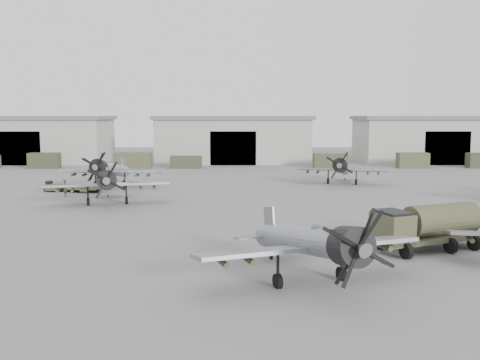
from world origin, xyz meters
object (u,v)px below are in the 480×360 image
object	(u,v)px
aircraft_far_1	(342,168)
aircraft_mid_1	(107,182)
aircraft_near_1	(312,242)
aircraft_far_0	(109,169)
ground_crew	(66,188)
fuel_tanker	(428,224)
tug_trailer	(65,188)

from	to	relation	value
aircraft_far_1	aircraft_mid_1	bearing A→B (deg)	-133.62
aircraft_near_1	aircraft_mid_1	xyz separation A→B (m)	(-16.68, 25.22, -0.03)
aircraft_mid_1	aircraft_far_0	world-z (taller)	aircraft_far_0
aircraft_near_1	aircraft_far_1	bearing A→B (deg)	56.87
aircraft_mid_1	ground_crew	world-z (taller)	aircraft_mid_1
aircraft_near_1	ground_crew	distance (m)	38.12
aircraft_far_0	aircraft_far_1	bearing A→B (deg)	11.68
fuel_tanker	aircraft_far_1	bearing A→B (deg)	65.96
aircraft_far_1	tug_trailer	bearing A→B (deg)	-153.08
aircraft_mid_1	aircraft_far_0	xyz separation A→B (m)	(-2.74, 12.70, 0.01)
aircraft_far_1	ground_crew	world-z (taller)	aircraft_far_1
fuel_tanker	tug_trailer	bearing A→B (deg)	117.83
aircraft_far_0	tug_trailer	xyz separation A→B (m)	(-4.32, -3.71, -1.76)
aircraft_far_1	tug_trailer	world-z (taller)	aircraft_far_1
aircraft_far_0	fuel_tanker	distance (m)	41.59
tug_trailer	fuel_tanker	bearing A→B (deg)	-29.69
aircraft_near_1	ground_crew	world-z (taller)	aircraft_near_1
aircraft_far_0	tug_trailer	bearing A→B (deg)	-133.44
aircraft_near_1	aircraft_far_1	xyz separation A→B (m)	(9.63, 40.89, -0.12)
fuel_tanker	aircraft_mid_1	bearing A→B (deg)	122.21
aircraft_mid_1	tug_trailer	distance (m)	11.56
aircraft_near_1	tug_trailer	xyz separation A→B (m)	(-23.74, 34.21, -1.78)
aircraft_far_0	tug_trailer	size ratio (longest dim) A/B	1.92
aircraft_mid_1	fuel_tanker	xyz separation A→B (m)	(25.27, -18.03, -0.51)
ground_crew	fuel_tanker	bearing A→B (deg)	-128.45
aircraft_far_1	ground_crew	distance (m)	33.76
aircraft_mid_1	tug_trailer	bearing A→B (deg)	114.91
aircraft_far_0	aircraft_far_1	distance (m)	29.20
aircraft_mid_1	fuel_tanker	size ratio (longest dim) A/B	1.51
fuel_tanker	aircraft_far_0	bearing A→B (deg)	110.07
fuel_tanker	ground_crew	world-z (taller)	fuel_tanker
aircraft_near_1	fuel_tanker	distance (m)	11.22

